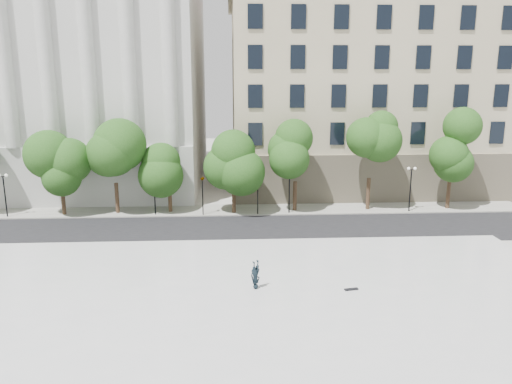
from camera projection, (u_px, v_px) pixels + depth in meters
The scene contains 12 objects.
ground at pixel (200, 341), 24.37m from camera, with size 160.00×160.00×0.00m, color beige.
plaza at pixel (203, 309), 27.23m from camera, with size 44.00×22.00×0.45m, color silver.
street at pixel (212, 230), 41.87m from camera, with size 60.00×8.00×0.02m, color black.
far_sidewalk at pixel (215, 210), 47.69m from camera, with size 60.00×4.00×0.12m, color #B4B2A6.
building_west at pixel (70, 73), 58.06m from camera, with size 31.50×27.65×25.60m.
building_east at pixel (381, 88), 60.64m from camera, with size 36.00×26.15×23.00m.
traffic_light_west at pixel (202, 177), 45.17m from camera, with size 0.69×1.61×4.13m.
traffic_light_east at pixel (258, 177), 45.42m from camera, with size 0.74×1.65×4.15m.
person_lying at pixel (256, 285), 29.23m from camera, with size 0.62×0.41×1.71m, color black.
skateboard at pixel (351, 289), 29.08m from camera, with size 0.83×0.21×0.08m, color black.
street_trees at pixel (194, 159), 45.84m from camera, with size 48.18×4.72×7.69m.
lamp_posts at pixel (219, 184), 45.70m from camera, with size 38.07×0.28×4.34m.
Camera 1 is at (1.59, -22.16, 12.69)m, focal length 35.00 mm.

